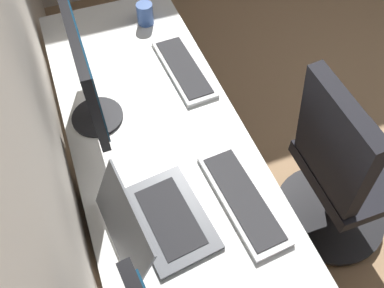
# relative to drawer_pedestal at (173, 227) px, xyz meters

# --- Properties ---
(desk) EXTENTS (2.25, 0.65, 0.73)m
(desk) POSITION_rel_drawer_pedestal_xyz_m (-0.02, -0.03, 0.32)
(desk) COLOR white
(desk) RESTS_ON ground
(drawer_pedestal) EXTENTS (0.40, 0.51, 0.69)m
(drawer_pedestal) POSITION_rel_drawer_pedestal_xyz_m (0.00, 0.00, 0.00)
(drawer_pedestal) COLOR white
(drawer_pedestal) RESTS_ON ground
(monitor_secondary) EXTENTS (0.51, 0.20, 0.44)m
(monitor_secondary) POSITION_rel_drawer_pedestal_xyz_m (0.38, 0.17, 0.64)
(monitor_secondary) COLOR black
(monitor_secondary) RESTS_ON desk
(laptop_leftmost) EXTENTS (0.37, 0.34, 0.21)m
(laptop_leftmost) POSITION_rel_drawer_pedestal_xyz_m (-0.14, 0.10, 0.43)
(laptop_leftmost) COLOR #595B60
(laptop_leftmost) RESTS_ON desk
(keyboard_main) EXTENTS (0.43, 0.17, 0.02)m
(keyboard_main) POSITION_rel_drawer_pedestal_xyz_m (-0.15, -0.21, 0.39)
(keyboard_main) COLOR silver
(keyboard_main) RESTS_ON desk
(keyboard_spare) EXTENTS (0.43, 0.16, 0.02)m
(keyboard_spare) POSITION_rel_drawer_pedestal_xyz_m (0.51, -0.24, 0.39)
(keyboard_spare) COLOR silver
(keyboard_spare) RESTS_ON desk
(coffee_mug) EXTENTS (0.12, 0.08, 0.10)m
(coffee_mug) POSITION_rel_drawer_pedestal_xyz_m (0.88, -0.18, 0.43)
(coffee_mug) COLOR #335193
(coffee_mug) RESTS_ON desk
(office_chair) EXTENTS (0.56, 0.56, 0.97)m
(office_chair) POSITION_rel_drawer_pedestal_xyz_m (-0.08, -0.75, 0.11)
(office_chair) COLOR black
(office_chair) RESTS_ON ground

